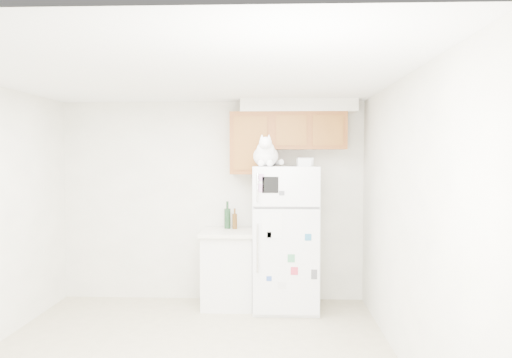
{
  "coord_description": "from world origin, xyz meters",
  "views": [
    {
      "loc": [
        0.79,
        -4.27,
        1.82
      ],
      "look_at": [
        0.57,
        1.55,
        1.55
      ],
      "focal_mm": 35.0,
      "sensor_mm": 36.0,
      "label": 1
    }
  ],
  "objects_px": {
    "cat": "(266,154)",
    "storage_box_front": "(304,162)",
    "bottle_green": "(227,215)",
    "refrigerator": "(286,238)",
    "base_counter": "(228,268)",
    "storage_box_back": "(305,162)",
    "bottle_amber": "(235,219)"
  },
  "relations": [
    {
      "from": "cat",
      "to": "base_counter",
      "type": "bearing_deg",
      "value": 154.0
    },
    {
      "from": "refrigerator",
      "to": "storage_box_back",
      "type": "bearing_deg",
      "value": 8.42
    },
    {
      "from": "storage_box_back",
      "to": "storage_box_front",
      "type": "height_order",
      "value": "storage_box_back"
    },
    {
      "from": "storage_box_back",
      "to": "refrigerator",
      "type": "bearing_deg",
      "value": -176.16
    },
    {
      "from": "cat",
      "to": "refrigerator",
      "type": "bearing_deg",
      "value": 32.73
    },
    {
      "from": "bottle_amber",
      "to": "bottle_green",
      "type": "bearing_deg",
      "value": 161.72
    },
    {
      "from": "refrigerator",
      "to": "base_counter",
      "type": "distance_m",
      "value": 0.79
    },
    {
      "from": "cat",
      "to": "bottle_amber",
      "type": "distance_m",
      "value": 0.96
    },
    {
      "from": "storage_box_front",
      "to": "refrigerator",
      "type": "bearing_deg",
      "value": 137.83
    },
    {
      "from": "base_counter",
      "to": "cat",
      "type": "height_order",
      "value": "cat"
    },
    {
      "from": "base_counter",
      "to": "storage_box_back",
      "type": "bearing_deg",
      "value": -2.49
    },
    {
      "from": "bottle_green",
      "to": "bottle_amber",
      "type": "height_order",
      "value": "bottle_green"
    },
    {
      "from": "cat",
      "to": "bottle_green",
      "type": "distance_m",
      "value": 0.98
    },
    {
      "from": "refrigerator",
      "to": "base_counter",
      "type": "bearing_deg",
      "value": 173.91
    },
    {
      "from": "storage_box_back",
      "to": "bottle_amber",
      "type": "relative_size",
      "value": 0.71
    },
    {
      "from": "storage_box_front",
      "to": "bottle_green",
      "type": "xyz_separation_m",
      "value": [
        -0.92,
        0.39,
        -0.66
      ]
    },
    {
      "from": "refrigerator",
      "to": "base_counter",
      "type": "relative_size",
      "value": 1.85
    },
    {
      "from": "refrigerator",
      "to": "storage_box_back",
      "type": "height_order",
      "value": "storage_box_back"
    },
    {
      "from": "refrigerator",
      "to": "bottle_green",
      "type": "xyz_separation_m",
      "value": [
        -0.72,
        0.25,
        0.24
      ]
    },
    {
      "from": "base_counter",
      "to": "storage_box_front",
      "type": "height_order",
      "value": "storage_box_front"
    },
    {
      "from": "storage_box_back",
      "to": "bottle_amber",
      "type": "height_order",
      "value": "storage_box_back"
    },
    {
      "from": "bottle_green",
      "to": "bottle_amber",
      "type": "distance_m",
      "value": 0.11
    },
    {
      "from": "cat",
      "to": "storage_box_front",
      "type": "relative_size",
      "value": 3.49
    },
    {
      "from": "refrigerator",
      "to": "base_counter",
      "type": "height_order",
      "value": "refrigerator"
    },
    {
      "from": "storage_box_front",
      "to": "bottle_green",
      "type": "relative_size",
      "value": 0.44
    },
    {
      "from": "base_counter",
      "to": "cat",
      "type": "relative_size",
      "value": 1.76
    },
    {
      "from": "storage_box_front",
      "to": "bottle_amber",
      "type": "distance_m",
      "value": 1.14
    },
    {
      "from": "cat",
      "to": "storage_box_front",
      "type": "xyz_separation_m",
      "value": [
        0.44,
        0.01,
        -0.09
      ]
    },
    {
      "from": "refrigerator",
      "to": "bottle_amber",
      "type": "relative_size",
      "value": 6.67
    },
    {
      "from": "cat",
      "to": "storage_box_back",
      "type": "distance_m",
      "value": 0.5
    },
    {
      "from": "storage_box_front",
      "to": "bottle_green",
      "type": "height_order",
      "value": "storage_box_front"
    },
    {
      "from": "storage_box_back",
      "to": "bottle_green",
      "type": "xyz_separation_m",
      "value": [
        -0.94,
        0.22,
        -0.66
      ]
    }
  ]
}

